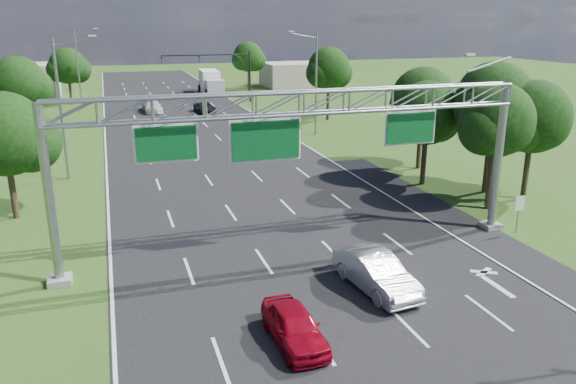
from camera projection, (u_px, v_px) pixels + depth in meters
name	position (u px, v px, depth m)	size (l,w,h in m)	color
ground	(224.00, 167.00, 44.41)	(220.00, 220.00, 0.00)	#2C5018
road	(224.00, 167.00, 44.41)	(18.00, 180.00, 0.02)	black
road_flare	(450.00, 219.00, 32.83)	(3.00, 30.00, 0.02)	black
sign_gantry	(303.00, 116.00, 26.10)	(23.50, 1.00, 9.56)	gray
regulatory_sign	(519.00, 207.00, 30.28)	(0.60, 0.08, 2.10)	gray
traffic_signal	(225.00, 65.00, 76.93)	(12.21, 0.24, 7.00)	black
streetlight_l_near	(63.00, 103.00, 39.47)	(2.97, 0.22, 10.16)	gray
streetlight_l_far	(79.00, 66.00, 71.32)	(2.97, 0.22, 10.16)	gray
streetlight_r_mid	(314.00, 79.00, 55.17)	(2.97, 0.22, 10.16)	gray
tree_cluster_right	(472.00, 112.00, 37.33)	(9.91, 14.60, 8.68)	#2D2116
tree_verge_la	(6.00, 138.00, 31.70)	(5.76, 4.80, 7.40)	#2D2116
tree_verge_lb	(19.00, 85.00, 51.85)	(5.76, 4.80, 8.06)	#2D2116
tree_verge_lc	(68.00, 68.00, 75.61)	(5.76, 4.80, 7.62)	#2D2116
tree_verge_rd	(329.00, 70.00, 63.86)	(5.76, 4.80, 8.28)	#2D2116
tree_verge_re	(249.00, 58.00, 90.71)	(5.76, 4.80, 7.84)	#2D2116
building_left	(6.00, 82.00, 80.93)	(14.00, 10.00, 5.00)	#A79B8C
building_right	(299.00, 74.00, 98.15)	(12.00, 9.00, 4.00)	#A79B8C
red_coupe	(294.00, 326.00, 20.08)	(1.59, 3.95, 1.35)	#9C0719
silver_sedan	(376.00, 272.00, 24.04)	(1.68, 4.83, 1.59)	silver
car_queue_a	(152.00, 106.00, 70.50)	(2.11, 5.19, 1.50)	silver
car_queue_b	(205.00, 107.00, 70.32)	(2.10, 4.54, 1.26)	black
car_queue_c	(152.00, 104.00, 72.03)	(1.74, 4.33, 1.47)	black
box_truck	(211.00, 83.00, 88.06)	(3.11, 9.50, 3.54)	white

